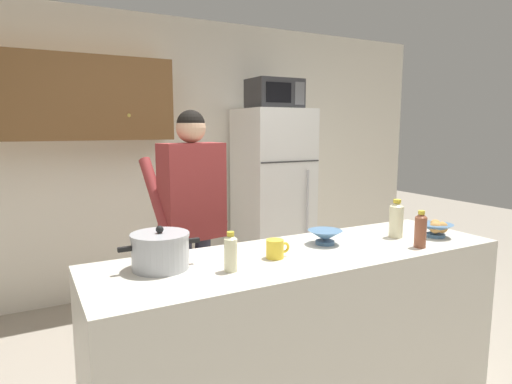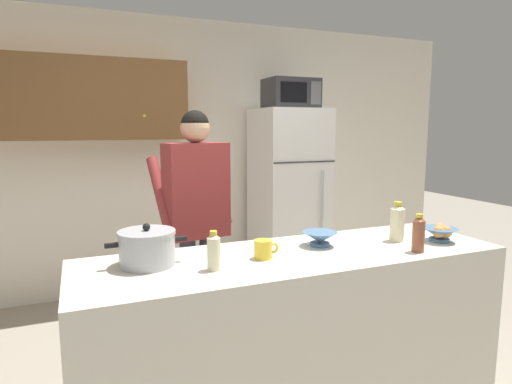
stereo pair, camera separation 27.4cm
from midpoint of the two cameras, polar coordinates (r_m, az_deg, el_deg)
back_wall_unit at (r=4.25m, az=-16.06°, el=5.93°), size 6.00×0.48×2.60m
kitchen_island at (r=2.48m, az=3.00°, el=-18.17°), size 2.25×0.68×0.92m
refrigerator at (r=4.32m, az=0.41°, el=-0.82°), size 0.64×0.68×1.75m
microwave at (r=4.26m, az=0.57°, el=12.76°), size 0.48×0.37×0.28m
person_near_pot at (r=3.00m, az=-11.02°, el=-1.55°), size 0.56×0.48×1.69m
cooking_pot at (r=2.11m, az=-16.15°, el=-7.48°), size 0.38×0.27×0.21m
coffee_mug at (r=2.20m, az=-1.01°, el=-7.52°), size 0.13×0.09×0.10m
bread_bowl at (r=2.78m, az=20.04°, el=-4.57°), size 0.20×0.20×0.10m
empty_bowl at (r=2.47m, az=5.94°, el=-5.83°), size 0.19×0.19×0.08m
bottle_near_edge at (r=2.01m, az=-7.29°, el=-7.88°), size 0.06×0.06×0.19m
bottle_mid_counter at (r=2.69m, az=15.23°, el=-3.46°), size 0.08×0.08×0.23m
bottle_far_corner at (r=2.50m, az=17.93°, el=-4.75°), size 0.06×0.06×0.21m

